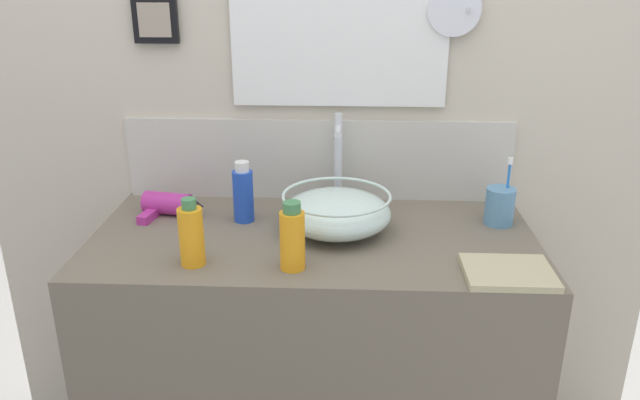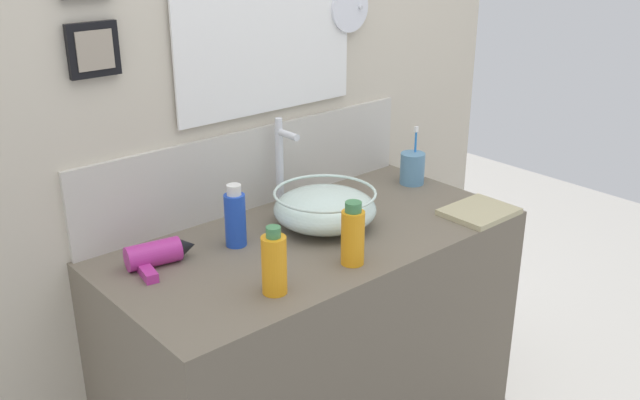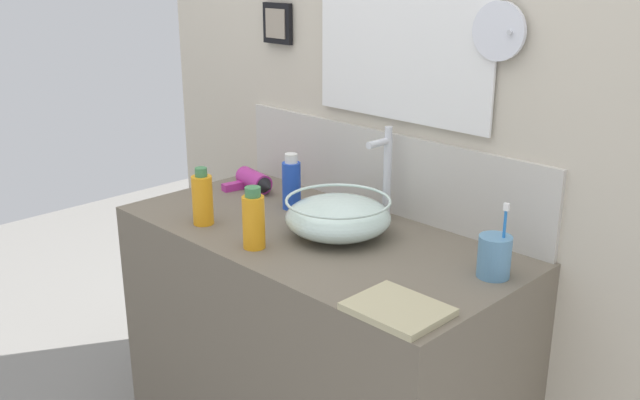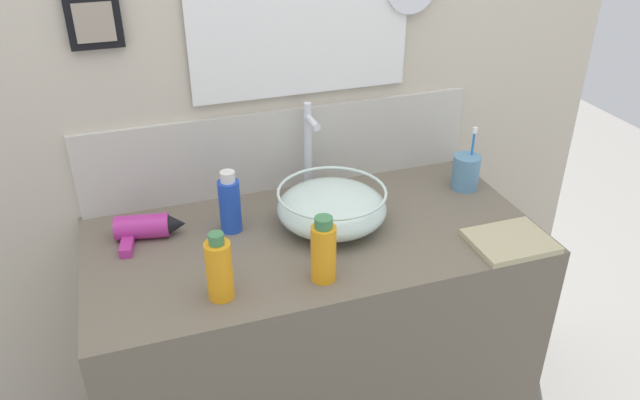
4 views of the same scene
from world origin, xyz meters
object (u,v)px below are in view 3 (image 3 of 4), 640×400
object	(u,v)px
hair_drier	(255,182)
hand_towel	(398,309)
faucet	(386,168)
toothbrush_cup	(494,256)
glass_bowl_sink	(338,216)
shampoo_bottle	(254,220)
soap_dispenser	(202,199)
lotion_bottle	(291,183)

from	to	relation	value
hair_drier	hand_towel	xyz separation A→B (m)	(0.87, -0.33, -0.02)
faucet	hand_towel	world-z (taller)	faucet
toothbrush_cup	hair_drier	bearing A→B (deg)	178.66
glass_bowl_sink	shampoo_bottle	xyz separation A→B (m)	(-0.10, -0.22, 0.02)
glass_bowl_sink	shampoo_bottle	world-z (taller)	shampoo_bottle
glass_bowl_sink	faucet	distance (m)	0.22
toothbrush_cup	glass_bowl_sink	bearing A→B (deg)	-170.56
hair_drier	hand_towel	world-z (taller)	hair_drier
toothbrush_cup	hand_towel	size ratio (longest dim) A/B	0.93
shampoo_bottle	hand_towel	distance (m)	0.50
hair_drier	shampoo_bottle	distance (m)	0.49
glass_bowl_sink	soap_dispenser	distance (m)	0.39
hand_towel	shampoo_bottle	bearing A→B (deg)	178.27
shampoo_bottle	lotion_bottle	xyz separation A→B (m)	(-0.16, 0.28, 0.00)
hair_drier	soap_dispenser	size ratio (longest dim) A/B	1.11
glass_bowl_sink	toothbrush_cup	xyz separation A→B (m)	(0.44, 0.07, -0.00)
faucet	hand_towel	xyz separation A→B (m)	(0.40, -0.43, -0.14)
soap_dispenser	toothbrush_cup	bearing A→B (deg)	19.71
toothbrush_cup	shampoo_bottle	xyz separation A→B (m)	(-0.54, -0.29, 0.03)
lotion_bottle	soap_dispenser	bearing A→B (deg)	-106.28
glass_bowl_sink	hand_towel	distance (m)	0.46
hair_drier	lotion_bottle	size ratio (longest dim) A/B	1.08
toothbrush_cup	shampoo_bottle	world-z (taller)	toothbrush_cup
hand_towel	toothbrush_cup	bearing A→B (deg)	81.92
faucet	glass_bowl_sink	bearing A→B (deg)	-90.00
glass_bowl_sink	hair_drier	world-z (taller)	glass_bowl_sink
soap_dispenser	lotion_bottle	xyz separation A→B (m)	(0.08, 0.27, 0.00)
faucet	shampoo_bottle	distance (m)	0.43
hair_drier	lotion_bottle	world-z (taller)	lotion_bottle
toothbrush_cup	soap_dispenser	bearing A→B (deg)	-160.29
hair_drier	shampoo_bottle	bearing A→B (deg)	-39.88
shampoo_bottle	hand_towel	world-z (taller)	shampoo_bottle
faucet	hair_drier	bearing A→B (deg)	-167.94
hand_towel	glass_bowl_sink	bearing A→B (deg)	150.05
hair_drier	lotion_bottle	xyz separation A→B (m)	(0.21, -0.03, 0.05)
hair_drier	toothbrush_cup	xyz separation A→B (m)	(0.91, -0.02, 0.02)
hair_drier	shampoo_bottle	xyz separation A→B (m)	(0.37, -0.31, 0.05)
glass_bowl_sink	shampoo_bottle	distance (m)	0.24
shampoo_bottle	lotion_bottle	bearing A→B (deg)	119.68
hair_drier	shampoo_bottle	size ratio (longest dim) A/B	1.11
glass_bowl_sink	lotion_bottle	xyz separation A→B (m)	(-0.26, 0.06, 0.02)
glass_bowl_sink	faucet	size ratio (longest dim) A/B	1.06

